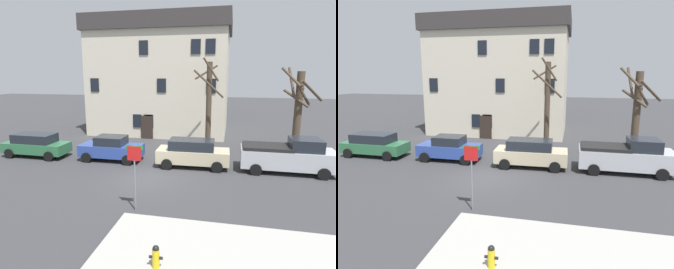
% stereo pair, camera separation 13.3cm
% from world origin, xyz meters
% --- Properties ---
extents(ground_plane, '(120.00, 120.00, 0.00)m').
position_xyz_m(ground_plane, '(0.00, 0.00, 0.00)').
color(ground_plane, '#38383A').
extents(building_main, '(13.42, 8.50, 11.03)m').
position_xyz_m(building_main, '(-2.60, 13.90, 5.58)').
color(building_main, beige).
rests_on(building_main, ground_plane).
extents(tree_bare_near, '(2.33, 2.37, 6.96)m').
position_xyz_m(tree_bare_near, '(2.71, 6.87, 3.59)').
color(tree_bare_near, '#4C3D2D').
rests_on(tree_bare_near, ground_plane).
extents(tree_bare_mid, '(2.76, 2.02, 6.25)m').
position_xyz_m(tree_bare_mid, '(8.86, 6.29, 3.32)').
color(tree_bare_mid, '#4C3D2D').
rests_on(tree_bare_mid, ground_plane).
extents(car_green_wagon, '(4.61, 2.01, 1.64)m').
position_xyz_m(car_green_wagon, '(-9.09, 2.57, 0.86)').
color(car_green_wagon, '#2D6B42').
rests_on(car_green_wagon, ground_plane).
extents(car_blue_sedan, '(4.21, 1.96, 1.68)m').
position_xyz_m(car_blue_sedan, '(-3.45, 2.83, 0.84)').
color(car_blue_sedan, '#2D4799').
rests_on(car_blue_sedan, ground_plane).
extents(car_beige_wagon, '(4.55, 2.08, 1.76)m').
position_xyz_m(car_beige_wagon, '(2.14, 2.60, 0.92)').
color(car_beige_wagon, '#C6B793').
rests_on(car_beige_wagon, ground_plane).
extents(pickup_truck_silver, '(5.38, 2.22, 2.11)m').
position_xyz_m(pickup_truck_silver, '(7.83, 2.81, 1.02)').
color(pickup_truck_silver, '#B7BABF').
rests_on(pickup_truck_silver, ground_plane).
extents(fire_hydrant, '(0.42, 0.22, 0.72)m').
position_xyz_m(fire_hydrant, '(2.44, -7.61, 0.49)').
color(fire_hydrant, gold).
rests_on(fire_hydrant, sidewalk_slab).
extents(street_sign_pole, '(0.76, 0.07, 2.90)m').
position_xyz_m(street_sign_pole, '(0.56, -3.98, 2.02)').
color(street_sign_pole, slate).
rests_on(street_sign_pole, ground_plane).
extents(bicycle_leaning, '(1.63, 0.73, 1.03)m').
position_xyz_m(bicycle_leaning, '(-5.82, 6.41, 0.37)').
color(bicycle_leaning, black).
rests_on(bicycle_leaning, ground_plane).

